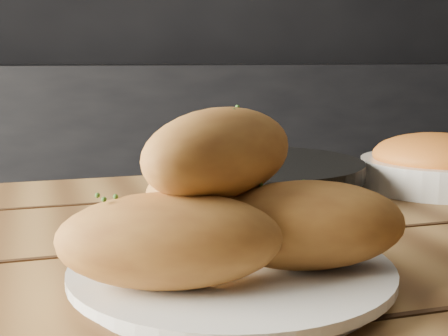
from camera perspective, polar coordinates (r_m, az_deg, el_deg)
counter at (r=2.51m, az=0.56°, el=-0.87°), size 2.80×0.60×0.90m
plate at (r=0.49m, az=0.69°, el=-9.69°), size 0.25×0.25×0.02m
bread_rolls at (r=0.47m, az=0.18°, el=-3.48°), size 0.27×0.22×0.12m
skillet at (r=0.80m, az=3.08°, el=-0.85°), size 0.41×0.28×0.05m
bowl at (r=0.89m, az=18.89°, el=0.33°), size 0.20×0.20×0.08m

